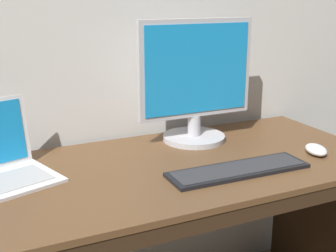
{
  "coord_description": "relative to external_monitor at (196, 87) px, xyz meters",
  "views": [
    {
      "loc": [
        -0.48,
        -1.32,
        1.31
      ],
      "look_at": [
        0.14,
        0.0,
        0.88
      ],
      "focal_mm": 48.3,
      "sensor_mm": 36.0,
      "label": 1
    }
  ],
  "objects": [
    {
      "name": "desk",
      "position": [
        -0.35,
        -0.21,
        -0.42
      ],
      "size": [
        1.83,
        0.7,
        0.74
      ],
      "color": "brown",
      "rests_on": "ground"
    },
    {
      "name": "external_monitor",
      "position": [
        0.0,
        0.0,
        0.0
      ],
      "size": [
        0.48,
        0.25,
        0.48
      ],
      "color": "#B7B7BC",
      "rests_on": "desk"
    },
    {
      "name": "wired_keyboard",
      "position": [
        -0.03,
        -0.35,
        -0.21
      ],
      "size": [
        0.49,
        0.15,
        0.02
      ],
      "color": "black",
      "rests_on": "desk"
    },
    {
      "name": "computer_mouse",
      "position": [
        0.33,
        -0.33,
        -0.2
      ],
      "size": [
        0.1,
        0.12,
        0.04
      ],
      "primitive_type": "ellipsoid",
      "rotation": [
        0.0,
        0.0,
        -0.29
      ],
      "color": "white",
      "rests_on": "desk"
    }
  ]
}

